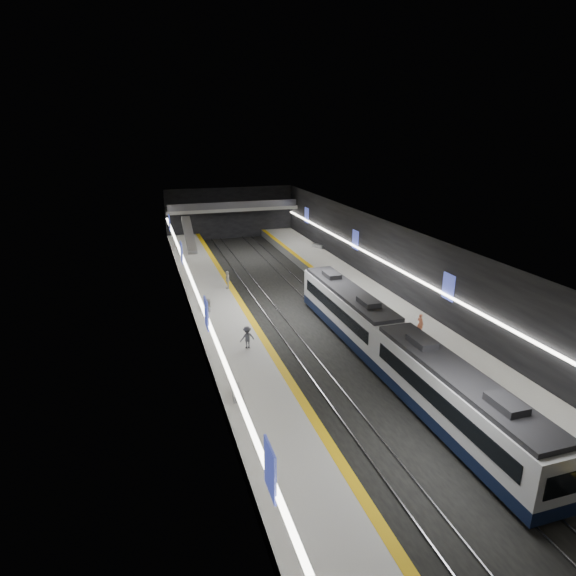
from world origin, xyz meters
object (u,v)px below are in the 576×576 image
object	(u,v)px
train	(391,345)
escalator	(189,235)
bench_right_far	(318,246)
passenger_left_a	(228,280)
bench_left_near	(236,392)
passenger_right_a	(420,324)
passenger_left_b	(247,337)
bench_left_far	(207,306)

from	to	relation	value
train	escalator	bearing A→B (deg)	104.67
bench_right_far	passenger_left_a	size ratio (longest dim) A/B	1.03
train	bench_right_far	bearing A→B (deg)	78.07
bench_left_near	passenger_left_a	distance (m)	21.18
escalator	bench_right_far	xyz separation A→B (m)	(17.00, -5.06, -1.67)
passenger_right_a	passenger_left_b	size ratio (longest dim) A/B	0.95
passenger_left_b	bench_left_near	bearing A→B (deg)	61.39
bench_right_far	train	bearing A→B (deg)	-126.37
bench_left_near	passenger_left_b	xyz separation A→B (m)	(2.17, 6.47, 0.65)
bench_left_near	bench_left_far	distance (m)	15.82
passenger_left_b	bench_right_far	bearing A→B (deg)	-130.28
bench_left_far	passenger_right_a	bearing A→B (deg)	-26.41
passenger_left_b	passenger_left_a	bearing A→B (deg)	-104.76
passenger_right_a	escalator	bearing A→B (deg)	5.70
bench_left_far	passenger_left_b	bearing A→B (deg)	-71.59
train	passenger_left_a	bearing A→B (deg)	112.82
bench_left_near	bench_right_far	size ratio (longest dim) A/B	0.94
escalator	passenger_left_a	size ratio (longest dim) A/B	4.27
train	passenger_left_b	world-z (taller)	train
escalator	passenger_left_a	world-z (taller)	escalator
bench_right_far	passenger_left_b	bearing A→B (deg)	-144.65
train	bench_right_far	xyz separation A→B (m)	(7.00, 33.12, -0.96)
bench_right_far	passenger_right_a	distance (m)	29.69
train	passenger_right_a	bearing A→B (deg)	37.26
bench_right_far	passenger_left_b	world-z (taller)	passenger_left_b
escalator	passenger_right_a	xyz separation A→B (m)	(14.64, -34.66, -1.07)
escalator	passenger_left_b	world-z (taller)	escalator
passenger_left_a	passenger_left_b	distance (m)	14.48
train	passenger_left_b	size ratio (longest dim) A/B	17.24
train	bench_right_far	size ratio (longest dim) A/B	15.64
train	escalator	world-z (taller)	escalator
passenger_left_a	bench_left_far	bearing A→B (deg)	-23.34
train	bench_right_far	distance (m)	33.87
escalator	bench_right_far	distance (m)	17.82
escalator	passenger_left_b	distance (m)	33.19
train	bench_left_near	bearing A→B (deg)	-172.83
bench_left_near	passenger_left_b	bearing A→B (deg)	79.38
passenger_left_a	passenger_left_b	bearing A→B (deg)	1.36
bench_left_far	bench_left_near	bearing A→B (deg)	-83.56
bench_left_near	bench_left_far	world-z (taller)	bench_left_far
escalator	bench_left_near	world-z (taller)	escalator
bench_left_far	passenger_left_b	size ratio (longest dim) A/B	1.17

